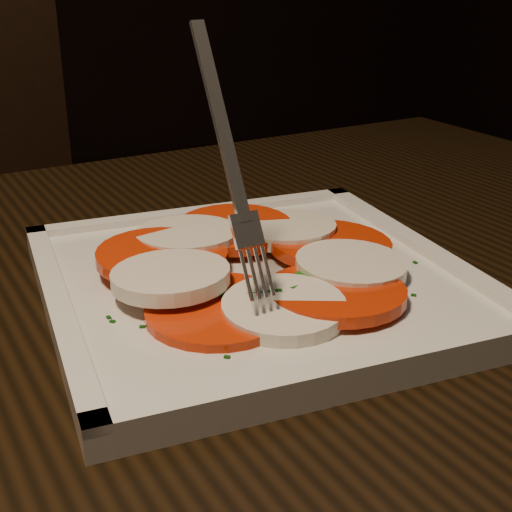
# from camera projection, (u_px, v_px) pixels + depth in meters

# --- Properties ---
(table) EXTENTS (1.27, 0.91, 0.75)m
(table) POSITION_uv_depth(u_px,v_px,m) (162.00, 431.00, 0.53)
(table) COLOR black
(table) RESTS_ON ground
(plate) EXTENTS (0.31, 0.31, 0.01)m
(plate) POSITION_uv_depth(u_px,v_px,m) (256.00, 285.00, 0.51)
(plate) COLOR silver
(plate) RESTS_ON table
(caprese_salad) EXTENTS (0.23, 0.26, 0.03)m
(caprese_salad) POSITION_uv_depth(u_px,v_px,m) (256.00, 263.00, 0.51)
(caprese_salad) COLOR red
(caprese_salad) RESTS_ON plate
(fork) EXTENTS (0.04, 0.09, 0.16)m
(fork) POSITION_uv_depth(u_px,v_px,m) (221.00, 155.00, 0.44)
(fork) COLOR white
(fork) RESTS_ON caprese_salad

